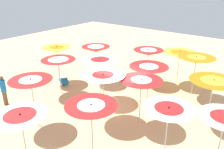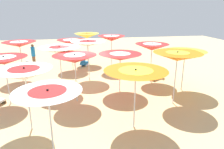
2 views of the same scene
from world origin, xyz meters
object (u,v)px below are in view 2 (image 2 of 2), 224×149
object	(u,v)px
beach_umbrella_0	(185,54)
lounger_2	(157,76)
beach_umbrella_14	(4,61)
lounger_1	(85,63)
beach_umbrella_3	(87,36)
beachgoer_0	(33,55)
beach_umbrella_9	(75,59)
beach_umbrella_6	(88,44)
beach_ball	(27,62)
beach_umbrella_1	(152,47)
beach_umbrella_7	(72,42)
beach_umbrella_10	(60,50)
beach_umbrella_13	(25,74)
beach_umbrella_2	(111,38)
beach_umbrella_5	(120,57)
beach_umbrella_4	(177,57)
beach_umbrella_8	(136,75)
beach_umbrella_11	(19,44)
beach_umbrella_12	(48,97)

from	to	relation	value
beach_umbrella_0	lounger_2	xyz separation A→B (m)	(-1.99, -0.65, -1.80)
beach_umbrella_14	lounger_1	bearing A→B (deg)	148.01
beach_umbrella_3	beachgoer_0	xyz separation A→B (m)	(0.23, -4.16, -1.34)
beach_umbrella_9	beach_umbrella_6	bearing A→B (deg)	165.58
beach_ball	beach_umbrella_1	bearing A→B (deg)	55.36
beach_umbrella_7	beach_umbrella_9	bearing A→B (deg)	1.98
beach_umbrella_10	beach_umbrella_9	bearing A→B (deg)	24.69
beach_umbrella_13	beach_umbrella_2	bearing A→B (deg)	149.34
beach_umbrella_10	lounger_1	bearing A→B (deg)	162.58
beach_umbrella_0	beach_umbrella_10	xyz separation A→B (m)	(-1.23, -6.52, 0.21)
beach_umbrella_7	beach_umbrella_2	bearing A→B (deg)	79.02
beach_umbrella_14	beach_umbrella_9	bearing A→B (deg)	84.08
beach_umbrella_0	beach_umbrella_7	bearing A→B (deg)	-131.28
beach_umbrella_5	beach_umbrella_13	bearing A→B (deg)	-52.86
lounger_2	beach_umbrella_4	bearing A→B (deg)	46.44
beach_umbrella_6	beach_umbrella_10	bearing A→B (deg)	-46.14
beach_umbrella_9	beach_umbrella_13	world-z (taller)	beach_umbrella_13
beach_umbrella_8	beach_umbrella_1	bearing A→B (deg)	153.43
beach_umbrella_0	beach_umbrella_11	world-z (taller)	beach_umbrella_11
beach_umbrella_11	beach_ball	xyz separation A→B (m)	(-4.07, -0.61, -2.10)
beach_umbrella_1	beachgoer_0	bearing A→B (deg)	-122.04
beachgoer_0	beach_umbrella_6	bearing A→B (deg)	-5.87
beach_umbrella_10	beach_ball	distance (m)	7.34
beach_umbrella_4	beach_umbrella_11	xyz separation A→B (m)	(-4.96, -7.82, -0.03)
beach_umbrella_8	beach_umbrella_9	distance (m)	3.43
beach_umbrella_9	beach_umbrella_13	bearing A→B (deg)	-38.22
beach_umbrella_5	beach_umbrella_9	size ratio (longest dim) A/B	0.95
beach_umbrella_1	beach_umbrella_5	xyz separation A→B (m)	(1.28, -2.21, -0.22)
beach_umbrella_0	beach_umbrella_8	xyz separation A→B (m)	(3.17, -3.64, 0.06)
lounger_2	beach_umbrella_12	bearing A→B (deg)	13.07
beach_umbrella_12	beach_umbrella_7	bearing A→B (deg)	176.64
beach_umbrella_1	beach_umbrella_7	distance (m)	5.90
beach_umbrella_2	beach_umbrella_11	xyz separation A→B (m)	(1.20, -5.91, -0.05)
beach_umbrella_4	beach_umbrella_14	distance (m)	7.78
beach_umbrella_8	lounger_1	xyz separation A→B (m)	(-9.22, -1.37, -1.87)
beach_umbrella_8	beach_umbrella_6	bearing A→B (deg)	-167.94
beach_umbrella_14	lounger_2	size ratio (longest dim) A/B	2.03
beach_umbrella_6	beach_umbrella_7	xyz separation A→B (m)	(-2.43, -1.03, -0.24)
beach_umbrella_5	lounger_2	bearing A→B (deg)	119.52
beach_umbrella_7	beach_umbrella_0	bearing A→B (deg)	48.72
beach_umbrella_5	beach_umbrella_10	size ratio (longest dim) A/B	0.91
beach_umbrella_3	beach_ball	world-z (taller)	beach_umbrella_3
beach_umbrella_8	beach_umbrella_14	bearing A→B (deg)	-120.07
lounger_1	beach_umbrella_5	bearing A→B (deg)	-141.66
beach_umbrella_10	lounger_1	size ratio (longest dim) A/B	1.84
beach_umbrella_4	beach_umbrella_7	bearing A→B (deg)	-144.83
beach_umbrella_7	beach_umbrella_9	world-z (taller)	beach_umbrella_9
beach_umbrella_7	beach_umbrella_10	bearing A→B (deg)	-8.32
beach_umbrella_14	beachgoer_0	distance (m)	6.77
beach_umbrella_10	beach_umbrella_13	distance (m)	3.99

